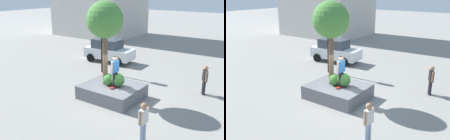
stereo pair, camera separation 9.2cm
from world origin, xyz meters
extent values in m
plane|color=gray|center=(0.00, 0.00, 0.00)|extent=(120.00, 120.00, 0.00)
cube|color=slate|center=(-0.30, 0.21, 0.38)|extent=(3.22, 2.69, 0.76)
cylinder|color=brown|center=(-0.75, 0.18, 2.31)|extent=(0.28, 0.28, 3.09)
sphere|color=#4C8C3D|center=(-0.75, 0.18, 4.40)|extent=(1.99, 1.99, 1.99)
sphere|color=#3D7A33|center=(-0.45, 0.11, 1.08)|extent=(0.64, 0.64, 0.64)
sphere|color=#3D7A33|center=(0.06, 0.26, 1.14)|extent=(0.76, 0.76, 0.76)
cube|color=#A51E1E|center=(0.02, 0.04, 0.83)|extent=(0.24, 0.81, 0.02)
sphere|color=beige|center=(0.10, -0.22, 0.79)|extent=(0.06, 0.06, 0.06)
sphere|color=beige|center=(-0.07, -0.21, 0.79)|extent=(0.06, 0.06, 0.06)
sphere|color=beige|center=(0.11, 0.30, 0.79)|extent=(0.06, 0.06, 0.06)
sphere|color=beige|center=(-0.05, 0.30, 0.79)|extent=(0.06, 0.06, 0.06)
cylinder|color=black|center=(0.03, 0.14, 1.24)|extent=(0.15, 0.15, 0.82)
cylinder|color=black|center=(0.01, -0.05, 1.24)|extent=(0.15, 0.15, 0.82)
cube|color=#2D6BB2|center=(0.02, 0.04, 1.97)|extent=(0.25, 0.48, 0.64)
cylinder|color=#D8AD8C|center=(0.05, 0.28, 1.99)|extent=(0.10, 0.10, 0.60)
cylinder|color=#D8AD8C|center=(-0.01, -0.20, 1.99)|extent=(0.10, 0.10, 0.60)
sphere|color=#D8AD8C|center=(0.02, 0.04, 2.43)|extent=(0.27, 0.27, 0.27)
cube|color=white|center=(-4.83, 6.19, 0.77)|extent=(4.29, 2.04, 0.83)
cube|color=#38424C|center=(-5.04, 6.18, 1.57)|extent=(2.44, 1.70, 0.75)
cylinder|color=black|center=(-3.56, 7.16, 0.35)|extent=(0.72, 0.26, 0.71)
cylinder|color=black|center=(-3.43, 5.41, 0.35)|extent=(0.72, 0.26, 0.71)
cylinder|color=black|center=(-6.22, 6.97, 0.35)|extent=(0.72, 0.26, 0.71)
cylinder|color=black|center=(-6.10, 5.23, 0.35)|extent=(0.72, 0.26, 0.71)
cylinder|color=black|center=(-3.58, 3.53, 1.86)|extent=(0.12, 0.12, 3.71)
cube|color=black|center=(-3.58, 3.53, 4.14)|extent=(0.37, 0.36, 0.85)
sphere|color=red|center=(-3.48, 3.42, 4.38)|extent=(0.14, 0.14, 0.14)
sphere|color=gold|center=(-3.48, 3.42, 4.10)|extent=(0.14, 0.14, 0.14)
sphere|color=green|center=(-3.48, 3.42, 3.82)|extent=(0.14, 0.14, 0.14)
cylinder|color=#8C9EB7|center=(3.23, -2.71, 0.41)|extent=(0.15, 0.15, 0.81)
cylinder|color=#8C9EB7|center=(3.24, -2.51, 0.41)|extent=(0.15, 0.15, 0.81)
cube|color=silver|center=(3.24, -2.61, 1.13)|extent=(0.23, 0.47, 0.64)
cylinder|color=#9E7251|center=(3.22, -2.85, 1.15)|extent=(0.10, 0.10, 0.60)
cylinder|color=#9E7251|center=(3.25, -2.37, 1.15)|extent=(0.10, 0.10, 0.60)
sphere|color=#9E7251|center=(3.24, -2.61, 1.59)|extent=(0.27, 0.27, 0.27)
cylinder|color=black|center=(3.78, 3.80, 0.42)|extent=(0.15, 0.15, 0.83)
cylinder|color=black|center=(3.88, 3.63, 0.42)|extent=(0.15, 0.15, 0.83)
cube|color=black|center=(3.83, 3.71, 1.16)|extent=(0.40, 0.51, 0.65)
cylinder|color=#9E7251|center=(3.71, 3.93, 1.18)|extent=(0.10, 0.10, 0.62)
cylinder|color=#9E7251|center=(3.95, 3.50, 1.18)|extent=(0.10, 0.10, 0.62)
sphere|color=#9E7251|center=(3.83, 3.71, 1.62)|extent=(0.27, 0.27, 0.27)
camera|label=1|loc=(7.36, -10.57, 5.94)|focal=40.17mm
camera|label=2|loc=(7.43, -10.51, 5.94)|focal=40.17mm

